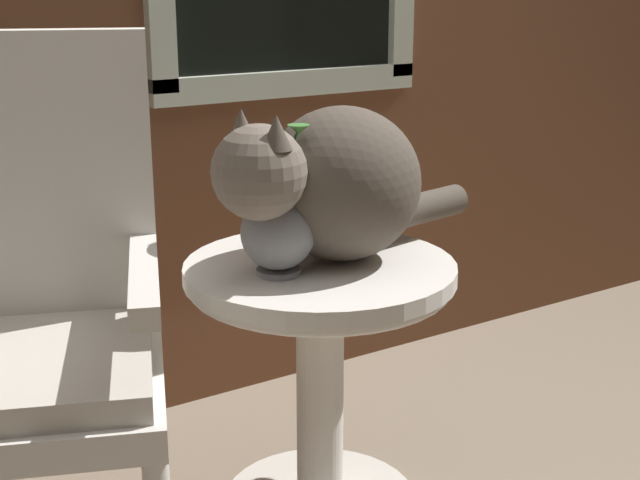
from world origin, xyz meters
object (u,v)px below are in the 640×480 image
(pewter_vase_with_ivy, at_px, (278,227))
(wicker_side_table, at_px, (320,343))
(cat, at_px, (333,183))
(wicker_chair, at_px, (25,312))

(pewter_vase_with_ivy, bearing_deg, wicker_side_table, 8.01)
(cat, distance_m, pewter_vase_with_ivy, 0.16)
(cat, bearing_deg, pewter_vase_with_ivy, -173.08)
(wicker_chair, height_order, pewter_vase_with_ivy, wicker_chair)
(cat, bearing_deg, wicker_side_table, -176.79)
(pewter_vase_with_ivy, bearing_deg, wicker_chair, 167.16)
(pewter_vase_with_ivy, bearing_deg, cat, 6.92)
(wicker_side_table, xyz_separation_m, pewter_vase_with_ivy, (-0.11, -0.02, 0.28))
(wicker_side_table, distance_m, cat, 0.35)
(wicker_chair, bearing_deg, pewter_vase_with_ivy, -12.84)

